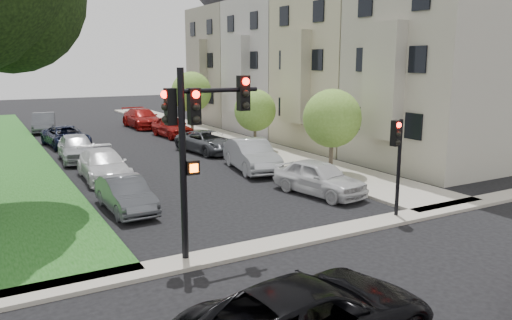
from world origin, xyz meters
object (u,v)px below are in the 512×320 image
car_parked_3 (172,127)px  car_parked_4 (142,118)px  car_parked_7 (77,148)px  traffic_signal_main (196,130)px  small_tree_a (332,118)px  car_parked_6 (104,165)px  car_parked_2 (208,142)px  car_parked_9 (44,123)px  small_tree_c (191,92)px  car_cross_near (312,317)px  car_parked_5 (125,194)px  car_parked_0 (319,178)px  traffic_signal_secondary (397,150)px  car_parked_8 (66,137)px  car_parked_1 (252,155)px  small_tree_b (255,110)px

car_parked_3 → car_parked_4: car_parked_4 is taller
car_parked_4 → car_parked_7: 14.13m
traffic_signal_main → small_tree_a: bearing=33.9°
car_parked_4 → car_parked_6: car_parked_4 is taller
car_parked_2 → car_parked_6: bearing=-159.5°
car_parked_2 → car_parked_9: 16.27m
small_tree_c → car_parked_6: 16.38m
car_cross_near → car_parked_5: size_ratio=1.34×
small_tree_a → car_parked_0: small_tree_a is taller
car_parked_7 → car_parked_4: bearing=61.7°
small_tree_a → car_parked_0: size_ratio=0.98×
traffic_signal_main → car_parked_9: (-0.52, 29.45, -2.88)m
small_tree_c → car_cross_near: size_ratio=0.90×
traffic_signal_secondary → car_parked_9: traffic_signal_secondary is taller
car_parked_9 → car_parked_2: bearing=-53.8°
car_parked_4 → car_parked_7: size_ratio=1.22×
car_parked_0 → car_parked_3: bearing=78.2°
traffic_signal_main → car_parked_3: (7.27, 22.09, -2.88)m
small_tree_c → car_parked_3: (-2.31, -1.82, -2.35)m
car_parked_8 → car_parked_0: bearing=-73.8°
car_parked_1 → car_parked_7: 9.94m
car_parked_4 → traffic_signal_secondary: bearing=-90.8°
small_tree_b → car_parked_0: small_tree_b is taller
small_tree_b → car_parked_8: small_tree_b is taller
car_parked_0 → car_parked_8: size_ratio=0.88×
small_tree_a → car_parked_6: 10.91m
car_parked_1 → car_parked_7: size_ratio=1.07×
car_parked_2 → car_parked_3: bearing=78.0°
small_tree_a → small_tree_c: small_tree_c is taller
small_tree_a → car_parked_0: 4.18m
traffic_signal_secondary → car_cross_near: (-7.27, -5.24, -1.72)m
car_parked_0 → car_parked_2: car_parked_0 is taller
small_tree_a → car_parked_5: 10.43m
small_tree_b → car_parked_7: (-9.99, 2.23, -1.76)m
car_parked_4 → car_parked_2: bearing=-91.6°
car_parked_8 → traffic_signal_main: bearing=-95.6°
car_parked_0 → small_tree_c: bearing=71.7°
car_parked_9 → car_parked_3: bearing=-34.5°
traffic_signal_main → car_cross_near: 6.03m
car_cross_near → car_parked_8: 26.64m
traffic_signal_main → car_cross_near: bearing=-89.3°
car_parked_1 → car_parked_3: bearing=97.8°
car_parked_0 → small_tree_b: bearing=64.6°
traffic_signal_secondary → car_parked_2: size_ratio=0.74×
car_parked_7 → car_parked_1: bearing=-40.5°
car_parked_1 → car_parked_9: 21.46m
car_cross_near → car_parked_2: (6.88, 20.27, -0.06)m
traffic_signal_secondary → car_parked_1: traffic_signal_secondary is taller
small_tree_a → car_parked_1: 4.44m
small_tree_c → car_parked_9: size_ratio=1.03×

